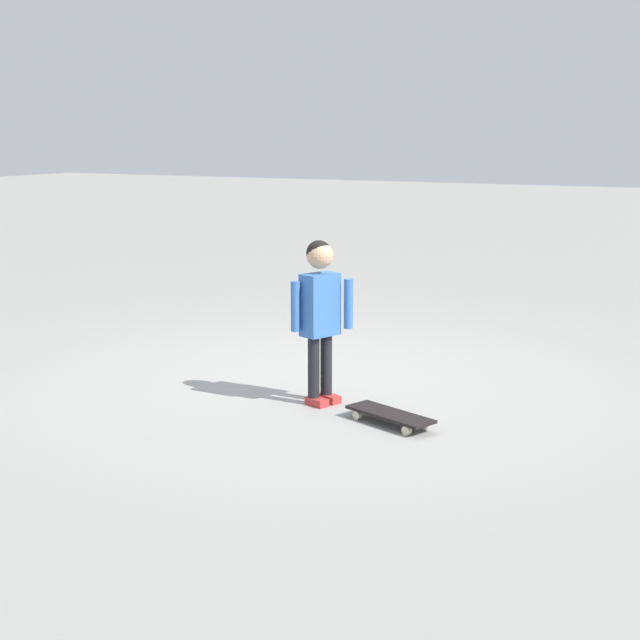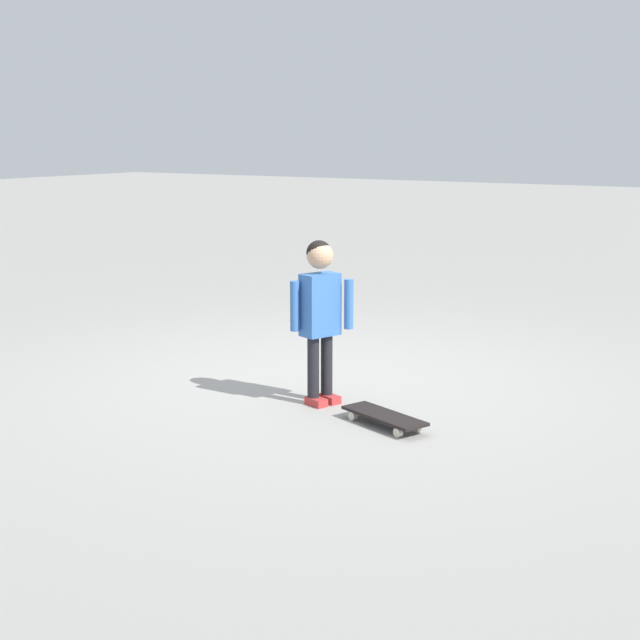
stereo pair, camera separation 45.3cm
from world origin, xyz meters
The scene contains 3 objects.
ground_plane centered at (0.00, 0.00, 0.00)m, with size 50.00×50.00×0.00m, color gray.
child_person centered at (-0.27, 0.50, 0.66)m, with size 0.32×0.30×1.06m.
skateboard centered at (-0.86, 0.71, 0.06)m, with size 0.61×0.38×0.07m.
Camera 1 is at (-2.99, 5.70, 1.73)m, focal length 52.71 mm.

